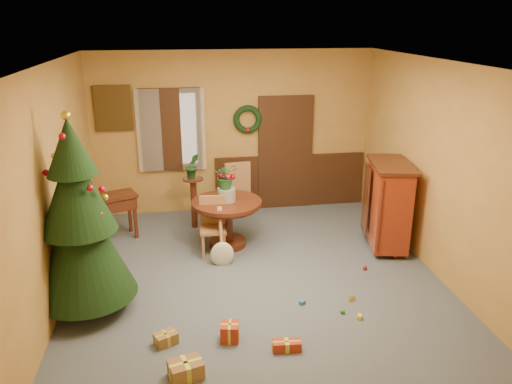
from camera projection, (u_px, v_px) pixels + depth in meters
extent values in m
plane|color=#3C4658|center=(256.00, 279.00, 6.88)|extent=(5.50, 5.50, 0.00)
plane|color=silver|center=(256.00, 63.00, 5.92)|extent=(5.50, 5.50, 0.00)
plane|color=olive|center=(233.00, 133.00, 8.97)|extent=(5.00, 0.00, 5.00)
plane|color=olive|center=(310.00, 287.00, 3.84)|extent=(5.00, 0.00, 5.00)
plane|color=olive|center=(53.00, 189.00, 6.05)|extent=(0.00, 5.50, 5.50)
plane|color=olive|center=(438.00, 171.00, 6.76)|extent=(0.00, 5.50, 5.50)
cube|color=black|center=(290.00, 181.00, 9.40)|extent=(2.80, 0.06, 1.00)
cube|color=black|center=(285.00, 153.00, 9.19)|extent=(1.00, 0.08, 2.10)
cube|color=white|center=(285.00, 155.00, 9.23)|extent=(0.80, 0.03, 1.90)
cube|color=black|center=(171.00, 130.00, 8.73)|extent=(1.05, 0.08, 1.45)
cube|color=white|center=(171.00, 129.00, 8.76)|extent=(0.88, 0.03, 1.25)
cube|color=white|center=(149.00, 131.00, 8.63)|extent=(0.42, 0.02, 1.45)
cube|color=white|center=(193.00, 130.00, 8.74)|extent=(0.42, 0.02, 1.45)
torus|color=black|center=(248.00, 119.00, 8.85)|extent=(0.51, 0.11, 0.51)
cube|color=#4C3819|center=(113.00, 108.00, 8.48)|extent=(0.62, 0.05, 0.78)
cube|color=gray|center=(114.00, 108.00, 8.50)|extent=(0.48, 0.02, 0.62)
cylinder|color=black|center=(227.00, 203.00, 7.67)|extent=(1.09, 1.09, 0.06)
cylinder|color=black|center=(227.00, 206.00, 7.69)|extent=(0.97, 0.97, 0.04)
cylinder|color=black|center=(227.00, 224.00, 7.78)|extent=(0.17, 0.17, 0.60)
cylinder|color=black|center=(227.00, 242.00, 7.89)|extent=(0.58, 0.58, 0.10)
cylinder|color=slate|center=(226.00, 195.00, 7.63)|extent=(0.28, 0.28, 0.21)
imported|color=#1E4C23|center=(226.00, 176.00, 7.52)|extent=(0.36, 0.31, 0.40)
cube|color=olive|center=(213.00, 229.00, 7.47)|extent=(0.40, 0.40, 0.05)
cube|color=olive|center=(212.00, 210.00, 7.55)|extent=(0.39, 0.05, 0.46)
cube|color=olive|center=(223.00, 238.00, 7.70)|extent=(0.04, 0.04, 0.39)
cube|color=olive|center=(203.00, 239.00, 7.67)|extent=(0.04, 0.04, 0.39)
cube|color=olive|center=(224.00, 246.00, 7.41)|extent=(0.04, 0.04, 0.39)
cube|color=olive|center=(203.00, 247.00, 7.38)|extent=(0.04, 0.04, 0.39)
cube|color=olive|center=(235.00, 190.00, 8.96)|extent=(0.52, 0.52, 0.05)
cube|color=olive|center=(238.00, 177.00, 8.68)|extent=(0.46, 0.12, 0.54)
cube|color=olive|center=(228.00, 207.00, 8.82)|extent=(0.06, 0.06, 0.47)
cube|color=olive|center=(248.00, 205.00, 8.93)|extent=(0.06, 0.06, 0.47)
cube|color=olive|center=(223.00, 201.00, 9.15)|extent=(0.06, 0.06, 0.47)
cube|color=olive|center=(242.00, 198.00, 9.26)|extent=(0.06, 0.06, 0.47)
cylinder|color=black|center=(194.00, 204.00, 8.46)|extent=(0.11, 0.11, 0.86)
cylinder|color=black|center=(193.00, 179.00, 8.31)|extent=(0.34, 0.34, 0.03)
imported|color=#19471E|center=(192.00, 166.00, 8.23)|extent=(0.28, 0.25, 0.43)
cylinder|color=#382111|center=(89.00, 299.00, 6.14)|extent=(0.15, 0.15, 0.26)
cone|color=black|center=(82.00, 241.00, 5.88)|extent=(1.20, 1.20, 1.41)
cone|color=black|center=(75.00, 189.00, 5.66)|extent=(0.87, 0.87, 1.03)
cone|color=black|center=(70.00, 147.00, 5.50)|extent=(0.57, 0.57, 0.65)
sphere|color=gold|center=(66.00, 115.00, 5.38)|extent=(0.11, 0.11, 0.11)
cube|color=black|center=(108.00, 197.00, 7.88)|extent=(0.95, 0.71, 0.05)
cube|color=black|center=(109.00, 205.00, 7.93)|extent=(0.88, 0.66, 0.18)
cube|color=black|center=(87.00, 220.00, 7.96)|extent=(0.16, 0.30, 0.70)
cube|color=black|center=(133.00, 218.00, 8.06)|extent=(0.16, 0.30, 0.70)
cube|color=#5F1A0A|center=(388.00, 205.00, 7.63)|extent=(0.69, 1.09, 1.25)
cube|color=black|center=(392.00, 164.00, 7.42)|extent=(0.76, 1.16, 0.05)
cylinder|color=black|center=(395.00, 256.00, 7.45)|extent=(0.07, 0.07, 0.09)
cylinder|color=black|center=(374.00, 233.00, 8.24)|extent=(0.07, 0.07, 0.09)
cube|color=brown|center=(186.00, 370.00, 4.98)|extent=(0.38, 0.32, 0.17)
cube|color=gold|center=(186.00, 370.00, 4.98)|extent=(0.33, 0.12, 0.18)
cube|color=gold|center=(186.00, 370.00, 4.98)|extent=(0.11, 0.25, 0.18)
cube|color=maroon|center=(230.00, 332.00, 5.56)|extent=(0.23, 0.23, 0.20)
cube|color=gold|center=(230.00, 332.00, 5.56)|extent=(0.20, 0.06, 0.20)
cube|color=gold|center=(230.00, 332.00, 5.56)|extent=(0.06, 0.20, 0.20)
cube|color=brown|center=(166.00, 338.00, 5.50)|extent=(0.29, 0.25, 0.13)
cube|color=gold|center=(166.00, 338.00, 5.50)|extent=(0.23, 0.13, 0.13)
cube|color=gold|center=(166.00, 338.00, 5.50)|extent=(0.10, 0.17, 0.13)
cube|color=maroon|center=(287.00, 346.00, 5.40)|extent=(0.32, 0.15, 0.11)
cube|color=gold|center=(287.00, 346.00, 5.40)|extent=(0.32, 0.04, 0.11)
cube|color=gold|center=(287.00, 346.00, 5.40)|extent=(0.05, 0.13, 0.11)
cube|color=#2A68B7|center=(302.00, 302.00, 6.27)|extent=(0.09, 0.09, 0.05)
sphere|color=#238328|center=(343.00, 311.00, 6.07)|extent=(0.06, 0.06, 0.06)
cube|color=gold|center=(360.00, 317.00, 5.97)|extent=(0.08, 0.09, 0.05)
sphere|color=#A80B21|center=(365.00, 268.00, 7.12)|extent=(0.06, 0.06, 0.06)
cube|color=gold|center=(352.00, 299.00, 6.36)|extent=(0.09, 0.07, 0.05)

